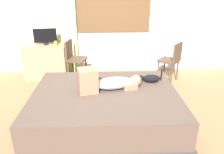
{
  "coord_description": "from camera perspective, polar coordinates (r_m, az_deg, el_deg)",
  "views": [
    {
      "loc": [
        -0.01,
        -2.65,
        1.93
      ],
      "look_at": [
        0.1,
        0.34,
        0.68
      ],
      "focal_mm": 35.42,
      "sensor_mm": 36.0,
      "label": 1
    }
  ],
  "objects": [
    {
      "name": "ground_plane",
      "position": [
        3.28,
        -1.64,
        -13.45
      ],
      "size": [
        16.0,
        16.0,
        0.0
      ],
      "primitive_type": "plane",
      "color": "olive"
    },
    {
      "name": "back_wall_with_window",
      "position": [
        5.15,
        -2.08,
        17.29
      ],
      "size": [
        6.4,
        0.14,
        2.9
      ],
      "color": "silver",
      "rests_on": "ground"
    },
    {
      "name": "bed",
      "position": [
        3.26,
        -1.64,
        -8.21
      ],
      "size": [
        2.11,
        1.67,
        0.53
      ],
      "color": "#38383D",
      "rests_on": "ground"
    },
    {
      "name": "person_lying",
      "position": [
        3.17,
        -1.19,
        -1.3
      ],
      "size": [
        0.94,
        0.44,
        0.34
      ],
      "color": "#8C939E",
      "rests_on": "bed"
    },
    {
      "name": "cat",
      "position": [
        3.46,
        9.82,
        -0.37
      ],
      "size": [
        0.36,
        0.12,
        0.21
      ],
      "color": "black",
      "rests_on": "bed"
    },
    {
      "name": "desk",
      "position": [
        5.15,
        -16.48,
        3.99
      ],
      "size": [
        0.9,
        0.56,
        0.74
      ],
      "color": "#997A56",
      "rests_on": "ground"
    },
    {
      "name": "tv_monitor",
      "position": [
        5.0,
        -16.85,
        10.0
      ],
      "size": [
        0.48,
        0.1,
        0.35
      ],
      "color": "black",
      "rests_on": "desk"
    },
    {
      "name": "cup",
      "position": [
        4.9,
        -14.34,
        8.42
      ],
      "size": [
        0.06,
        0.06,
        0.1
      ],
      "primitive_type": "cylinder",
      "color": "gold",
      "rests_on": "desk"
    },
    {
      "name": "chair_by_desk",
      "position": [
        4.84,
        -9.88,
        5.15
      ],
      "size": [
        0.45,
        0.45,
        0.86
      ],
      "color": "#4C3828",
      "rests_on": "ground"
    },
    {
      "name": "chair_spare",
      "position": [
        4.8,
        15.28,
        4.55
      ],
      "size": [
        0.53,
        0.53,
        0.86
      ],
      "color": "#4C3828",
      "rests_on": "ground"
    },
    {
      "name": "curtain_left",
      "position": [
        5.12,
        -11.87,
        15.27
      ],
      "size": [
        0.44,
        0.06,
        2.64
      ],
      "primitive_type": "cube",
      "color": "#ADCC75",
      "rests_on": "ground"
    }
  ]
}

